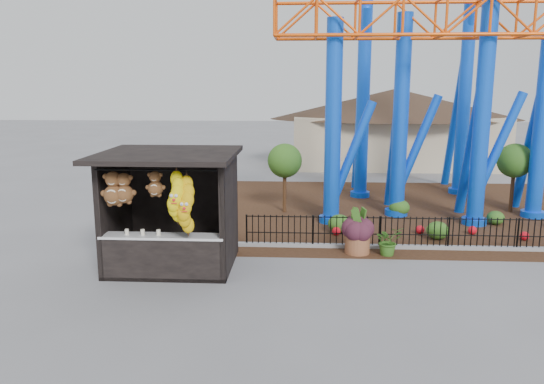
# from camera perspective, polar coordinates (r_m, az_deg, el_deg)

# --- Properties ---
(ground) EXTENTS (120.00, 120.00, 0.00)m
(ground) POSITION_cam_1_polar(r_m,az_deg,el_deg) (13.27, 1.16, -9.81)
(ground) COLOR slate
(ground) RESTS_ON ground
(mulch_bed) EXTENTS (18.00, 12.00, 0.02)m
(mulch_bed) POSITION_cam_1_polar(r_m,az_deg,el_deg) (21.22, 12.82, -1.92)
(mulch_bed) COLOR #331E11
(mulch_bed) RESTS_ON ground
(curb) EXTENTS (18.00, 0.18, 0.12)m
(curb) POSITION_cam_1_polar(r_m,az_deg,el_deg) (16.47, 15.67, -5.76)
(curb) COLOR gray
(curb) RESTS_ON ground
(prize_booth) EXTENTS (3.50, 3.40, 3.12)m
(prize_booth) POSITION_cam_1_polar(r_m,az_deg,el_deg) (14.08, -11.08, -2.22)
(prize_booth) COLOR black
(prize_booth) RESTS_ON ground
(picket_fence) EXTENTS (12.20, 0.06, 1.00)m
(picket_fence) POSITION_cam_1_polar(r_m,az_deg,el_deg) (16.57, 18.80, -4.26)
(picket_fence) COLOR black
(picket_fence) RESTS_ON ground
(roller_coaster) EXTENTS (11.00, 6.37, 10.82)m
(roller_coaster) POSITION_cam_1_polar(r_m,az_deg,el_deg) (21.18, 16.60, 15.41)
(roller_coaster) COLOR blue
(roller_coaster) RESTS_ON ground
(terracotta_planter) EXTENTS (0.74, 0.74, 0.63)m
(terracotta_planter) POSITION_cam_1_polar(r_m,az_deg,el_deg) (15.62, 9.16, -5.43)
(terracotta_planter) COLOR brown
(terracotta_planter) RESTS_ON ground
(planter_foliage) EXTENTS (0.70, 0.70, 0.64)m
(planter_foliage) POSITION_cam_1_polar(r_m,az_deg,el_deg) (15.45, 9.23, -3.19)
(planter_foliage) COLOR #381623
(planter_foliage) RESTS_ON terracotta_planter
(potted_plant) EXTENTS (0.98, 0.93, 0.86)m
(potted_plant) POSITION_cam_1_polar(r_m,az_deg,el_deg) (15.59, 12.39, -5.15)
(potted_plant) COLOR #245B1A
(potted_plant) RESTS_ON ground
(landscaping) EXTENTS (8.20, 3.80, 0.61)m
(landscaping) POSITION_cam_1_polar(r_m,az_deg,el_deg) (18.84, 16.23, -2.91)
(landscaping) COLOR #2E591A
(landscaping) RESTS_ON mulch_bed
(pavilion) EXTENTS (15.00, 15.00, 4.80)m
(pavilion) POSITION_cam_1_polar(r_m,az_deg,el_deg) (32.88, 13.09, 8.11)
(pavilion) COLOR #BFAD8C
(pavilion) RESTS_ON ground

